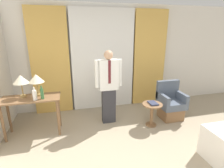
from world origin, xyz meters
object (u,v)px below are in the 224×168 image
(table_lamp_left, at_px, (21,80))
(person, at_px, (109,85))
(table_lamp_right, at_px, (36,79))
(bottle_by_lamp, at_px, (35,95))
(bottle_near_edge, at_px, (42,93))
(side_table, at_px, (152,111))
(desk, at_px, (31,104))
(armchair, at_px, (170,104))
(book, at_px, (153,103))

(table_lamp_left, bearing_deg, person, 1.01)
(person, bearing_deg, table_lamp_right, -178.80)
(bottle_by_lamp, bearing_deg, table_lamp_right, 83.50)
(bottle_near_edge, xyz_separation_m, side_table, (2.24, -0.17, -0.55))
(table_lamp_left, bearing_deg, bottle_near_edge, -26.79)
(desk, relative_size, side_table, 2.13)
(desk, distance_m, bottle_by_lamp, 0.31)
(desk, xyz_separation_m, bottle_by_lamp, (0.11, -0.14, 0.25))
(bottle_by_lamp, bearing_deg, bottle_near_edge, 12.39)
(armchair, bearing_deg, table_lamp_left, 177.57)
(table_lamp_left, height_order, armchair, table_lamp_left)
(person, height_order, armchair, person)
(person, xyz_separation_m, book, (0.90, -0.39, -0.37))
(side_table, bearing_deg, armchair, 20.81)
(desk, relative_size, bottle_by_lamp, 4.48)
(side_table, bearing_deg, bottle_by_lamp, 176.53)
(desk, distance_m, table_lamp_right, 0.52)
(bottle_by_lamp, relative_size, armchair, 0.28)
(desk, distance_m, book, 2.51)
(table_lamp_right, xyz_separation_m, armchair, (2.94, -0.14, -0.80))
(armchair, bearing_deg, table_lamp_right, 177.34)
(table_lamp_left, bearing_deg, armchair, -2.43)
(desk, xyz_separation_m, table_lamp_left, (-0.14, 0.08, 0.49))
(desk, height_order, table_lamp_left, table_lamp_left)
(table_lamp_left, xyz_separation_m, bottle_near_edge, (0.38, -0.19, -0.24))
(table_lamp_right, bearing_deg, bottle_near_edge, -61.64)
(table_lamp_right, xyz_separation_m, side_table, (2.34, -0.36, -0.79))
(table_lamp_left, bearing_deg, side_table, -7.90)
(desk, relative_size, book, 4.59)
(table_lamp_right, distance_m, side_table, 2.50)
(person, distance_m, book, 1.05)
(table_lamp_left, bearing_deg, table_lamp_right, 0.00)
(bottle_near_edge, bearing_deg, person, 9.33)
(desk, relative_size, table_lamp_right, 2.49)
(bottle_by_lamp, height_order, side_table, bottle_by_lamp)
(armchair, xyz_separation_m, book, (-0.59, -0.23, 0.19))
(table_lamp_right, bearing_deg, armchair, -2.66)
(book, bearing_deg, table_lamp_left, 172.17)
(armchair, bearing_deg, side_table, -159.19)
(bottle_near_edge, distance_m, book, 2.29)
(desk, height_order, person, person)
(bottle_near_edge, height_order, person, person)
(table_lamp_right, bearing_deg, table_lamp_left, 180.00)
(book, bearing_deg, desk, 173.49)
(person, bearing_deg, side_table, -23.93)
(desk, xyz_separation_m, table_lamp_right, (0.14, 0.08, 0.49))
(table_lamp_left, xyz_separation_m, book, (2.63, -0.36, -0.61))
(table_lamp_left, height_order, side_table, table_lamp_left)
(bottle_by_lamp, distance_m, person, 1.50)
(side_table, relative_size, book, 2.15)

